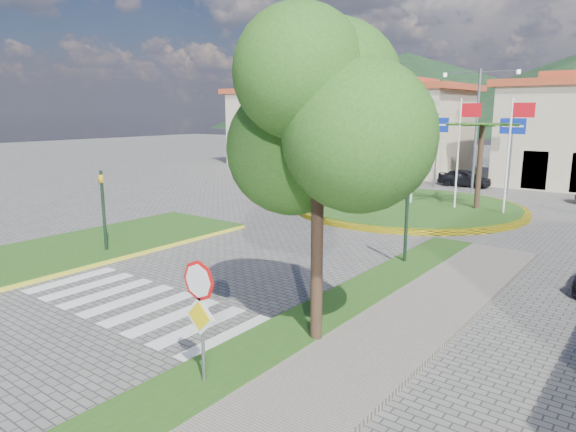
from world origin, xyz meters
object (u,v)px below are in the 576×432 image
Objects in this scene: roundabout_island at (407,206)px; stop_sign at (200,304)px; white_van at (377,173)px; car_dark_a at (465,178)px; deciduous_tree at (318,120)px.

roundabout_island reaches higher than stop_sign.
car_dark_a is at bearing -85.31° from white_van.
stop_sign is (4.90, -20.04, 1.62)m from roundabout_island.
stop_sign is at bearing -167.86° from white_van.
roundabout_island is 20.69m from stop_sign.
car_dark_a is at bearing 102.06° from deciduous_tree.
roundabout_island is at bearing -176.58° from car_dark_a.
stop_sign reaches higher than car_dark_a.
car_dark_a is (6.19, 1.56, -0.02)m from white_van.
deciduous_tree is at bearing -166.70° from car_dark_a.
roundabout_island is 2.74× the size of white_van.
deciduous_tree reaches higher than stop_sign.
white_van is at bearing 114.90° from deciduous_tree.
deciduous_tree reaches higher than roundabout_island.
stop_sign is 31.30m from white_van.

